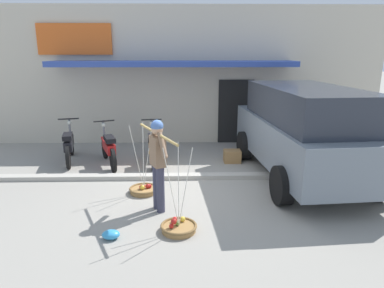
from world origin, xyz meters
TOP-DOWN VIEW (x-y plane):
  - ground_plane at (0.00, 0.00)m, footprint 90.00×90.00m
  - sidewalk_curb at (0.00, 0.70)m, footprint 20.00×0.24m
  - fruit_vendor at (-0.49, -0.93)m, footprint 0.79×1.63m
  - fruit_basket_left_side at (-0.12, -1.73)m, footprint 0.60×0.60m
  - fruit_basket_right_side at (-0.86, -0.12)m, footprint 0.60×0.60m
  - motorcycle_nearest_shop at (-3.05, 2.05)m, footprint 0.62×1.79m
  - motorcycle_second_in_row at (-1.96, 1.74)m, footprint 0.79×1.72m
  - motorcycle_third_in_row at (-0.85, 1.88)m, footprint 0.54×1.82m
  - parked_truck at (2.67, 0.76)m, footprint 2.44×4.93m
  - storefront_building at (-0.33, 6.50)m, footprint 13.00×6.00m
  - plastic_litter_bag at (-1.18, -1.95)m, footprint 0.28×0.22m
  - wooden_crate at (1.25, 1.91)m, footprint 0.44×0.36m

SIDE VIEW (x-z plane):
  - ground_plane at x=0.00m, z-range 0.00..0.00m
  - sidewalk_curb at x=0.00m, z-range 0.00..0.10m
  - plastic_litter_bag at x=-1.18m, z-range 0.00..0.14m
  - fruit_basket_right_side at x=-0.86m, z-range -0.65..0.80m
  - fruit_basket_left_side at x=-0.12m, z-range -0.65..0.80m
  - wooden_crate at x=1.25m, z-range 0.00..0.32m
  - motorcycle_nearest_shop at x=-3.05m, z-range -0.09..1.00m
  - motorcycle_second_in_row at x=-1.96m, z-range -0.09..1.00m
  - motorcycle_third_in_row at x=-0.85m, z-range -0.09..1.00m
  - fruit_vendor at x=-0.49m, z-range 0.13..1.83m
  - parked_truck at x=2.67m, z-range 0.08..2.18m
  - storefront_building at x=-0.33m, z-range 0.00..4.20m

